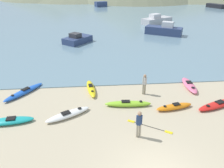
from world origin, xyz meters
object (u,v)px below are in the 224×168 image
kayak_on_sand_2 (24,92)px  person_near_waterline (144,83)px  loose_paddle (149,126)px  moored_boat_2 (101,4)px  moored_boat_4 (157,20)px  kayak_on_sand_6 (9,121)px  moored_boat_3 (77,39)px  kayak_on_sand_5 (91,88)px  moored_boat_1 (215,6)px  kayak_on_sand_0 (68,114)px  kayak_on_sand_4 (218,104)px  kayak_on_sand_3 (189,85)px  kayak_on_sand_7 (174,107)px  moored_boat_0 (164,30)px  kayak_on_sand_1 (128,104)px  person_near_foreground (139,123)px

kayak_on_sand_2 → person_near_waterline: (9.10, -0.81, 0.77)m
loose_paddle → moored_boat_2: bearing=90.8°
moored_boat_4 → kayak_on_sand_6: bearing=-120.6°
moored_boat_3 → moored_boat_4: size_ratio=0.68×
kayak_on_sand_5 → moored_boat_2: moored_boat_2 is taller
moored_boat_1 → moored_boat_3: (-35.31, -30.94, -0.04)m
kayak_on_sand_0 → person_near_waterline: 6.05m
kayak_on_sand_4 → moored_boat_1: (24.81, 47.41, 0.42)m
kayak_on_sand_3 → moored_boat_3: moored_boat_3 is taller
kayak_on_sand_2 → moored_boat_4: bearing=55.7°
kayak_on_sand_7 → loose_paddle: 2.78m
kayak_on_sand_3 → moored_boat_1: 51.29m
loose_paddle → kayak_on_sand_2: bearing=150.8°
kayak_on_sand_6 → loose_paddle: 8.55m
kayak_on_sand_5 → moored_boat_0: moored_boat_0 is taller
kayak_on_sand_1 → moored_boat_0: bearing=66.6°
kayak_on_sand_5 → moored_boat_2: 49.56m
moored_boat_1 → person_near_foreground: bearing=-121.7°
kayak_on_sand_2 → moored_boat_1: 58.87m
kayak_on_sand_0 → kayak_on_sand_1: kayak_on_sand_1 is taller
kayak_on_sand_3 → loose_paddle: size_ratio=1.15×
kayak_on_sand_6 → moored_boat_3: size_ratio=0.72×
kayak_on_sand_2 → kayak_on_sand_7: 11.12m
kayak_on_sand_4 → loose_paddle: (-5.23, -1.82, -0.14)m
kayak_on_sand_0 → kayak_on_sand_2: size_ratio=0.93×
kayak_on_sand_7 → person_near_waterline: 2.84m
moored_boat_1 → kayak_on_sand_1: bearing=-123.5°
kayak_on_sand_0 → moored_boat_1: size_ratio=0.60×
kayak_on_sand_2 → kayak_on_sand_6: size_ratio=1.05×
kayak_on_sand_5 → moored_boat_3: moored_boat_3 is taller
kayak_on_sand_0 → loose_paddle: 5.15m
kayak_on_sand_0 → kayak_on_sand_7: (7.07, 0.29, 0.01)m
kayak_on_sand_3 → kayak_on_sand_4: size_ratio=0.82×
kayak_on_sand_5 → kayak_on_sand_7: size_ratio=1.09×
moored_boat_3 → moored_boat_4: moored_boat_4 is taller
loose_paddle → kayak_on_sand_4: bearing=19.2°
moored_boat_2 → loose_paddle: 54.38m
kayak_on_sand_0 → kayak_on_sand_1: bearing=12.8°
kayak_on_sand_4 → person_near_waterline: size_ratio=2.13×
moored_boat_0 → moored_boat_2: bearing=103.9°
kayak_on_sand_6 → moored_boat_1: bearing=51.3°
kayak_on_sand_1 → kayak_on_sand_7: 3.13m
kayak_on_sand_4 → moored_boat_4: bearing=83.3°
kayak_on_sand_5 → person_near_waterline: size_ratio=1.79×
kayak_on_sand_0 → moored_boat_2: moored_boat_2 is taller
moored_boat_0 → moored_boat_4: bearing=82.2°
moored_boat_3 → kayak_on_sand_7: bearing=-65.9°
kayak_on_sand_1 → moored_boat_1: (30.97, 46.83, 0.39)m
kayak_on_sand_6 → kayak_on_sand_7: kayak_on_sand_7 is taller
moored_boat_2 → moored_boat_3: 36.36m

